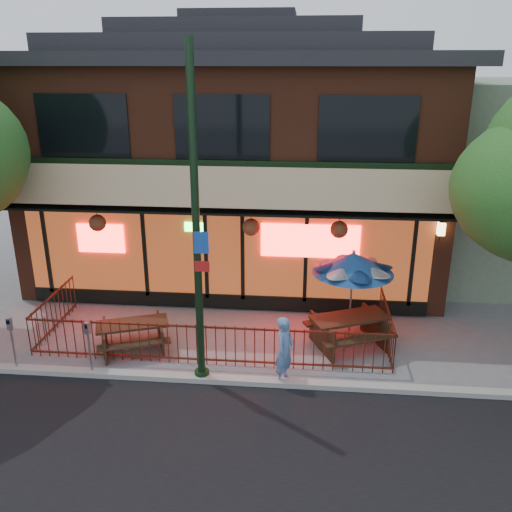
# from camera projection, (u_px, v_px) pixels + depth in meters

# --- Properties ---
(ground) EXTENTS (80.00, 80.00, 0.00)m
(ground) POSITION_uv_depth(u_px,v_px,m) (205.00, 369.00, 12.27)
(ground) COLOR gray
(ground) RESTS_ON ground
(curb) EXTENTS (80.00, 0.25, 0.12)m
(curb) POSITION_uv_depth(u_px,v_px,m) (201.00, 379.00, 11.78)
(curb) COLOR #999993
(curb) RESTS_ON ground
(restaurant_building) EXTENTS (12.96, 9.49, 8.05)m
(restaurant_building) POSITION_uv_depth(u_px,v_px,m) (241.00, 141.00, 17.52)
(restaurant_building) COLOR #612D1B
(restaurant_building) RESTS_ON ground
(patio_fence) EXTENTS (8.44, 2.62, 1.00)m
(patio_fence) POSITION_uv_depth(u_px,v_px,m) (208.00, 333.00, 12.52)
(patio_fence) COLOR #501C11
(patio_fence) RESTS_ON ground
(street_light) EXTENTS (0.43, 0.32, 7.00)m
(street_light) POSITION_uv_depth(u_px,v_px,m) (197.00, 243.00, 10.82)
(street_light) COLOR black
(street_light) RESTS_ON ground
(picnic_table_left) EXTENTS (2.01, 1.78, 0.72)m
(picnic_table_left) POSITION_uv_depth(u_px,v_px,m) (133.00, 332.00, 12.93)
(picnic_table_left) COLOR #3B2415
(picnic_table_left) RESTS_ON ground
(picnic_table_right) EXTENTS (2.26, 2.04, 0.79)m
(picnic_table_right) POSITION_uv_depth(u_px,v_px,m) (349.00, 327.00, 13.09)
(picnic_table_right) COLOR #382313
(picnic_table_right) RESTS_ON ground
(patio_umbrella) EXTENTS (1.99, 2.00, 2.28)m
(patio_umbrella) POSITION_uv_depth(u_px,v_px,m) (353.00, 263.00, 13.15)
(patio_umbrella) COLOR gray
(patio_umbrella) RESTS_ON ground
(pedestrian) EXTENTS (0.56, 0.66, 1.53)m
(pedestrian) POSITION_uv_depth(u_px,v_px,m) (285.00, 350.00, 11.52)
(pedestrian) COLOR #587CB0
(pedestrian) RESTS_ON ground
(parking_meter_near) EXTENTS (0.14, 0.13, 1.29)m
(parking_meter_near) POSITION_uv_depth(u_px,v_px,m) (88.00, 340.00, 11.73)
(parking_meter_near) COLOR gray
(parking_meter_near) RESTS_ON ground
(parking_meter_far) EXTENTS (0.14, 0.13, 1.32)m
(parking_meter_far) POSITION_uv_depth(u_px,v_px,m) (11.00, 336.00, 11.88)
(parking_meter_far) COLOR #96979E
(parking_meter_far) RESTS_ON ground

